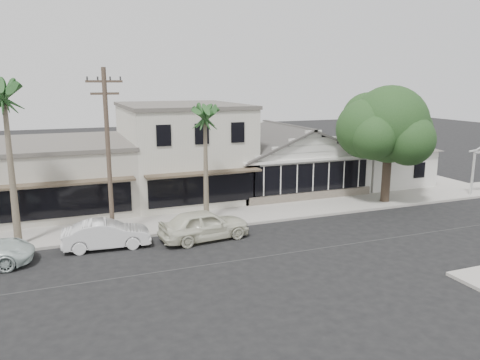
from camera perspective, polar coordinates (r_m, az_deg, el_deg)
name	(u,v)px	position (r m, az deg, el deg)	size (l,w,h in m)	color
ground	(309,250)	(23.99, 8.46, -8.45)	(140.00, 140.00, 0.00)	black
sidewalk_north	(128,228)	(27.66, -13.48, -5.71)	(90.00, 3.50, 0.15)	#9E9991
corner_shop	(287,156)	(36.30, 5.72, 2.87)	(10.40, 8.60, 5.10)	silver
side_cottage	(381,166)	(40.07, 16.84, 1.65)	(6.00, 6.00, 3.00)	silver
row_building_near	(182,152)	(34.35, -7.05, 3.40)	(8.00, 10.00, 6.50)	beige
row_building_midnear	(51,177)	(33.53, -22.07, 0.40)	(10.00, 10.00, 4.20)	#BAB7A7
utility_pole	(108,151)	(25.00, -15.77, 3.41)	(1.80, 0.24, 9.00)	brown
car_0	(204,225)	(25.07, -4.38, -5.45)	(1.94, 4.83, 1.64)	silver
car_1	(106,234)	(24.75, -15.97, -6.39)	(1.51, 4.33, 1.43)	white
shade_tree	(386,126)	(33.31, 17.41, 6.25)	(7.28, 6.58, 8.07)	#483A2C
palm_east	(205,117)	(26.64, -4.29, 7.64)	(2.79, 2.79, 7.38)	#726651
palm_mid	(4,97)	(25.28, -26.86, 8.99)	(3.24, 3.24, 8.80)	#726651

